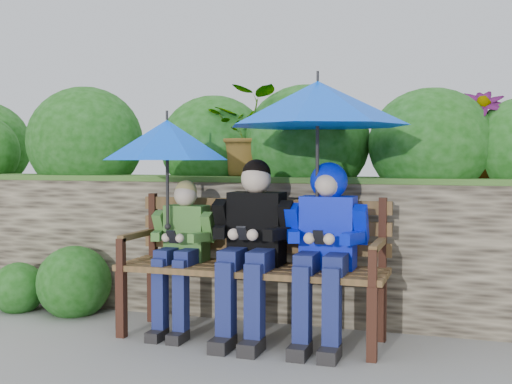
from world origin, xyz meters
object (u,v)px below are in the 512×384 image
(park_bench, at_px, (254,257))
(umbrella_right, at_px, (318,104))
(boy_middle, at_px, (252,240))
(umbrella_left, at_px, (167,140))
(boy_left, at_px, (181,245))
(boy_right, at_px, (325,237))

(park_bench, xyz_separation_m, umbrella_right, (0.43, -0.06, 0.98))
(boy_middle, bearing_deg, umbrella_left, -177.72)
(boy_left, height_order, boy_middle, boy_middle)
(boy_right, height_order, umbrella_left, umbrella_left)
(boy_left, height_order, umbrella_right, umbrella_right)
(boy_middle, xyz_separation_m, boy_right, (0.47, 0.01, 0.03))
(park_bench, distance_m, umbrella_right, 1.07)
(boy_middle, distance_m, umbrella_right, 0.95)
(park_bench, bearing_deg, umbrella_left, -169.28)
(boy_left, relative_size, umbrella_right, 0.91)
(boy_left, distance_m, boy_middle, 0.50)
(park_bench, bearing_deg, boy_left, -171.85)
(umbrella_left, bearing_deg, umbrella_right, 2.96)
(park_bench, distance_m, boy_right, 0.52)
(park_bench, distance_m, boy_middle, 0.15)
(umbrella_left, relative_size, umbrella_right, 0.76)
(boy_left, xyz_separation_m, umbrella_left, (-0.08, -0.04, 0.70))
(boy_left, xyz_separation_m, boy_right, (0.97, 0.00, 0.09))
(park_bench, distance_m, umbrella_left, 0.96)
(umbrella_left, bearing_deg, boy_middle, 2.28)
(umbrella_left, bearing_deg, boy_left, 24.90)
(boy_left, height_order, umbrella_left, umbrella_left)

